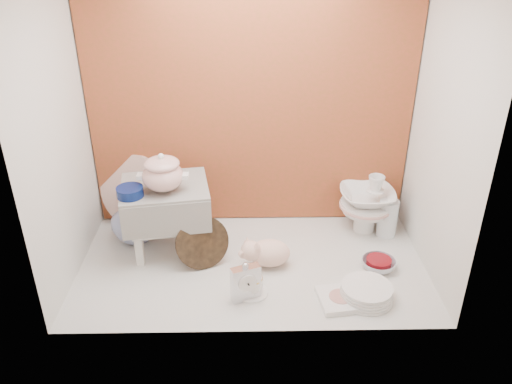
# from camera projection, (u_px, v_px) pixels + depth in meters

# --- Properties ---
(ground) EXTENTS (1.80, 1.80, 0.00)m
(ground) POSITION_uv_depth(u_px,v_px,m) (252.00, 264.00, 2.70)
(ground) COLOR silver
(ground) RESTS_ON ground
(niche_shell) EXTENTS (1.86, 1.03, 1.53)m
(niche_shell) POSITION_uv_depth(u_px,v_px,m) (251.00, 81.00, 2.43)
(niche_shell) COLOR #A54029
(niche_shell) RESTS_ON ground
(step_stool) EXTENTS (0.50, 0.45, 0.39)m
(step_stool) POSITION_uv_depth(u_px,v_px,m) (167.00, 217.00, 2.75)
(step_stool) COLOR silver
(step_stool) RESTS_ON ground
(soup_tureen) EXTENTS (0.30, 0.30, 0.21)m
(soup_tureen) POSITION_uv_depth(u_px,v_px,m) (162.00, 172.00, 2.56)
(soup_tureen) COLOR white
(soup_tureen) RESTS_ON step_stool
(cobalt_bowl) EXTENTS (0.16, 0.16, 0.05)m
(cobalt_bowl) POSITION_uv_depth(u_px,v_px,m) (130.00, 192.00, 2.54)
(cobalt_bowl) COLOR #0A1A52
(cobalt_bowl) RESTS_ON step_stool
(floral_platter) EXTENTS (0.45, 0.23, 0.43)m
(floral_platter) POSITION_uv_depth(u_px,v_px,m) (135.00, 192.00, 2.97)
(floral_platter) COLOR white
(floral_platter) RESTS_ON ground
(blue_white_vase) EXTENTS (0.29, 0.29, 0.28)m
(blue_white_vase) POSITION_uv_depth(u_px,v_px,m) (135.00, 217.00, 2.86)
(blue_white_vase) COLOR white
(blue_white_vase) RESTS_ON ground
(lacquer_tray) EXTENTS (0.30, 0.19, 0.27)m
(lacquer_tray) POSITION_uv_depth(u_px,v_px,m) (202.00, 243.00, 2.64)
(lacquer_tray) COLOR black
(lacquer_tray) RESTS_ON ground
(mantel_clock) EXTENTS (0.15, 0.10, 0.20)m
(mantel_clock) POSITION_uv_depth(u_px,v_px,m) (246.00, 282.00, 2.41)
(mantel_clock) COLOR silver
(mantel_clock) RESTS_ON ground
(plush_pig) EXTENTS (0.29, 0.21, 0.16)m
(plush_pig) POSITION_uv_depth(u_px,v_px,m) (270.00, 253.00, 2.66)
(plush_pig) COLOR beige
(plush_pig) RESTS_ON ground
(teacup_saucer) EXTENTS (0.17, 0.17, 0.01)m
(teacup_saucer) POSITION_uv_depth(u_px,v_px,m) (251.00, 293.00, 2.49)
(teacup_saucer) COLOR white
(teacup_saucer) RESTS_ON ground
(gold_rim_teacup) EXTENTS (0.13, 0.13, 0.09)m
(gold_rim_teacup) POSITION_uv_depth(u_px,v_px,m) (251.00, 284.00, 2.46)
(gold_rim_teacup) COLOR white
(gold_rim_teacup) RESTS_ON teacup_saucer
(lattice_dish) EXTENTS (0.23, 0.23, 0.03)m
(lattice_dish) POSITION_uv_depth(u_px,v_px,m) (341.00, 299.00, 2.43)
(lattice_dish) COLOR white
(lattice_dish) RESTS_ON ground
(dinner_plate_stack) EXTENTS (0.28, 0.28, 0.07)m
(dinner_plate_stack) POSITION_uv_depth(u_px,v_px,m) (366.00, 292.00, 2.44)
(dinner_plate_stack) COLOR white
(dinner_plate_stack) RESTS_ON ground
(crystal_bowl) EXTENTS (0.20, 0.20, 0.05)m
(crystal_bowl) POSITION_uv_depth(u_px,v_px,m) (378.00, 264.00, 2.66)
(crystal_bowl) COLOR silver
(crystal_bowl) RESTS_ON ground
(clear_glass_vase) EXTENTS (0.11, 0.11, 0.22)m
(clear_glass_vase) POSITION_uv_depth(u_px,v_px,m) (388.00, 218.00, 2.91)
(clear_glass_vase) COLOR silver
(clear_glass_vase) RESTS_ON ground
(porcelain_tower) EXTENTS (0.37, 0.37, 0.35)m
(porcelain_tower) POSITION_uv_depth(u_px,v_px,m) (366.00, 203.00, 2.93)
(porcelain_tower) COLOR white
(porcelain_tower) RESTS_ON ground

